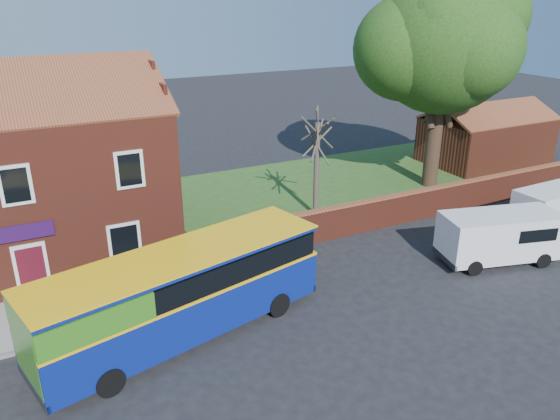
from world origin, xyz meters
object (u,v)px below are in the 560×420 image
van_far (557,205)px  large_tree (442,44)px  van_near (500,235)px  bus (173,293)px

van_far → large_tree: size_ratio=0.38×
van_near → van_far: bearing=29.4°
bus → van_near: size_ratio=1.94×
bus → van_near: bus is taller
van_near → van_far: 5.72m
bus → large_tree: bearing=11.1°
van_near → van_far: (5.54, 1.44, -0.09)m
van_near → large_tree: bearing=80.2°
bus → van_far: 19.70m
large_tree → van_far: bearing=-80.7°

